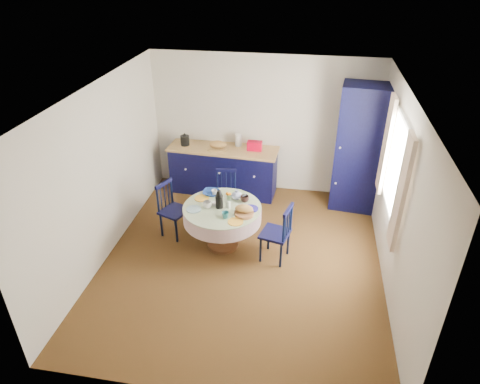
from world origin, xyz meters
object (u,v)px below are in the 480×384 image
object	(u,v)px
dining_table	(223,214)
chair_left	(172,209)
chair_right	(278,233)
pantry_cabinet	(359,149)
mug_d	(214,192)
cobalt_bowl	(211,193)
mug_a	(207,205)
mug_b	(225,215)
kitchen_counter	(223,169)
mug_c	(245,199)
chair_far	(226,194)

from	to	relation	value
dining_table	chair_left	bearing A→B (deg)	167.37
dining_table	chair_right	xyz separation A→B (m)	(0.84, -0.17, -0.12)
pantry_cabinet	mug_d	xyz separation A→B (m)	(-2.20, -1.23, -0.35)
dining_table	chair_left	distance (m)	0.88
dining_table	cobalt_bowl	size ratio (longest dim) A/B	4.56
dining_table	mug_d	world-z (taller)	dining_table
chair_right	mug_d	xyz separation A→B (m)	(-1.04, 0.50, 0.28)
chair_left	mug_a	xyz separation A→B (m)	(0.64, -0.25, 0.30)
chair_right	mug_a	world-z (taller)	chair_right
mug_a	dining_table	bearing A→B (deg)	14.27
mug_a	mug_d	world-z (taller)	mug_a
mug_b	chair_left	bearing A→B (deg)	153.74
mug_a	kitchen_counter	bearing A→B (deg)	94.18
kitchen_counter	dining_table	bearing A→B (deg)	-75.24
dining_table	mug_a	bearing A→B (deg)	-165.73
chair_right	cobalt_bowl	size ratio (longest dim) A/B	3.58
chair_left	mug_a	bearing A→B (deg)	-89.00
mug_c	kitchen_counter	bearing A→B (deg)	113.40
chair_left	mug_d	distance (m)	0.73
chair_left	mug_d	size ratio (longest dim) A/B	9.93
kitchen_counter	mug_c	xyz separation A→B (m)	(0.63, -1.47, 0.29)
mug_c	chair_far	bearing A→B (deg)	123.35
dining_table	mug_c	xyz separation A→B (m)	(0.29, 0.21, 0.17)
mug_a	mug_b	distance (m)	0.38
chair_right	mug_a	distance (m)	1.10
chair_right	mug_b	bearing A→B (deg)	-67.86
chair_right	mug_b	distance (m)	0.80
dining_table	cobalt_bowl	xyz separation A→B (m)	(-0.25, 0.33, 0.15)
chair_far	mug_b	xyz separation A→B (m)	(0.23, -1.13, 0.33)
chair_right	mug_d	bearing A→B (deg)	-101.59
chair_left	mug_a	size ratio (longest dim) A/B	6.89
chair_left	mug_c	world-z (taller)	chair_left
pantry_cabinet	chair_far	size ratio (longest dim) A/B	2.63
pantry_cabinet	mug_d	bearing A→B (deg)	-144.89
kitchen_counter	cobalt_bowl	world-z (taller)	kitchen_counter
pantry_cabinet	chair_left	xyz separation A→B (m)	(-2.85, -1.37, -0.64)
kitchen_counter	chair_far	bearing A→B (deg)	-72.48
mug_a	mug_b	xyz separation A→B (m)	(0.31, -0.22, -0.00)
chair_far	chair_right	xyz separation A→B (m)	(0.97, -1.02, 0.04)
kitchen_counter	mug_b	bearing A→B (deg)	-74.16
kitchen_counter	pantry_cabinet	size ratio (longest dim) A/B	0.92
kitchen_counter	mug_b	size ratio (longest dim) A/B	19.27
dining_table	mug_a	distance (m)	0.28
pantry_cabinet	chair_far	xyz separation A→B (m)	(-2.13, -0.71, -0.67)
chair_left	mug_b	bearing A→B (deg)	-94.11
pantry_cabinet	cobalt_bowl	bearing A→B (deg)	-145.41
kitchen_counter	chair_far	xyz separation A→B (m)	(0.21, -0.82, -0.04)
chair_far	mug_b	distance (m)	1.20
chair_left	mug_b	xyz separation A→B (m)	(0.95, -0.47, 0.29)
dining_table	cobalt_bowl	distance (m)	0.44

